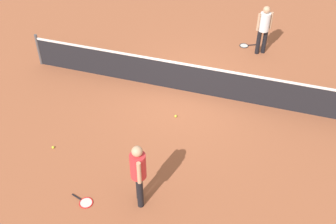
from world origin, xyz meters
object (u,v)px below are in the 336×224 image
object	(u,v)px
tennis_racket_near_player	(85,202)
tennis_ball_midcourt	(53,147)
tennis_ball_near_player	(176,116)
player_far_side	(264,26)
tennis_racket_far_player	(245,46)
player_near_side	(138,171)

from	to	relation	value
tennis_racket_near_player	tennis_ball_midcourt	size ratio (longest dim) A/B	9.20
tennis_racket_near_player	tennis_ball_near_player	xyz separation A→B (m)	(1.08, 3.44, 0.02)
tennis_ball_near_player	player_far_side	bearing A→B (deg)	66.84
player_far_side	tennis_racket_near_player	distance (m)	8.12
player_far_side	tennis_racket_far_player	size ratio (longest dim) A/B	2.84
tennis_racket_far_player	player_near_side	bearing A→B (deg)	-98.49
tennis_ball_midcourt	player_far_side	bearing A→B (deg)	54.84
player_far_side	tennis_ball_near_player	xyz separation A→B (m)	(-1.75, -4.10, -0.98)
player_near_side	tennis_ball_midcourt	world-z (taller)	player_near_side
tennis_ball_near_player	tennis_ball_midcourt	bearing A→B (deg)	-141.06
tennis_racket_near_player	tennis_ball_near_player	world-z (taller)	tennis_ball_near_player
player_near_side	tennis_ball_midcourt	bearing A→B (deg)	161.60
player_near_side	tennis_ball_midcourt	xyz separation A→B (m)	(-2.72, 0.90, -0.98)
tennis_ball_midcourt	player_near_side	bearing A→B (deg)	-18.40
tennis_racket_near_player	tennis_racket_far_player	xyz separation A→B (m)	(2.27, 7.84, 0.00)
player_near_side	tennis_racket_far_player	xyz separation A→B (m)	(1.11, 7.43, -1.00)
tennis_racket_far_player	tennis_ball_midcourt	world-z (taller)	tennis_ball_midcourt
player_near_side	tennis_ball_midcourt	size ratio (longest dim) A/B	25.76
tennis_racket_near_player	tennis_racket_far_player	world-z (taller)	same
player_far_side	tennis_ball_near_player	bearing A→B (deg)	-113.16
tennis_ball_near_player	tennis_ball_midcourt	distance (m)	3.38
player_near_side	tennis_racket_near_player	xyz separation A→B (m)	(-1.17, -0.41, -1.00)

